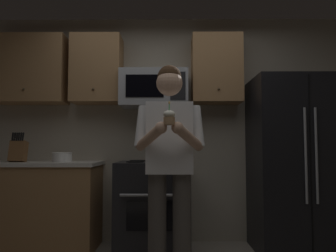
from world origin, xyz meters
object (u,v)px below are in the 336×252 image
(oven_range, at_px, (153,206))
(person, at_px, (169,157))
(microwave, at_px, (154,89))
(knife_block, at_px, (18,151))
(cupcake, at_px, (169,117))
(refrigerator, at_px, (296,164))
(bowl_large_white, at_px, (62,157))

(oven_range, relative_size, person, 0.53)
(microwave, xyz_separation_m, knife_block, (-1.43, -0.15, -0.68))
(oven_range, xyz_separation_m, microwave, (0.00, 0.12, 1.26))
(oven_range, xyz_separation_m, cupcake, (0.17, -1.15, 0.83))
(refrigerator, height_order, person, refrigerator)
(cupcake, bearing_deg, bowl_large_white, 134.72)
(refrigerator, bearing_deg, bowl_large_white, 178.82)
(microwave, bearing_deg, oven_range, -90.02)
(microwave, height_order, person, microwave)
(refrigerator, xyz_separation_m, knife_block, (-2.93, 0.01, 0.14))
(microwave, bearing_deg, refrigerator, -6.03)
(oven_range, height_order, cupcake, cupcake)
(person, bearing_deg, knife_block, 153.74)
(microwave, xyz_separation_m, cupcake, (0.17, -1.27, -0.43))
(person, height_order, cupcake, person)
(oven_range, distance_m, bowl_large_white, 1.10)
(microwave, distance_m, bowl_large_white, 1.23)
(knife_block, relative_size, cupcake, 1.84)
(microwave, distance_m, refrigerator, 1.72)
(oven_range, xyz_separation_m, person, (0.17, -0.82, 0.53))
(knife_block, bearing_deg, person, -26.26)
(bowl_large_white, bearing_deg, cupcake, -45.28)
(knife_block, bearing_deg, microwave, 5.95)
(oven_range, height_order, knife_block, knife_block)
(microwave, bearing_deg, person, -79.53)
(knife_block, bearing_deg, oven_range, 1.19)
(oven_range, height_order, refrigerator, refrigerator)
(bowl_large_white, relative_size, person, 0.12)
(oven_range, relative_size, microwave, 1.26)
(refrigerator, relative_size, knife_block, 5.63)
(oven_range, distance_m, person, 0.99)
(refrigerator, distance_m, bowl_large_white, 2.48)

